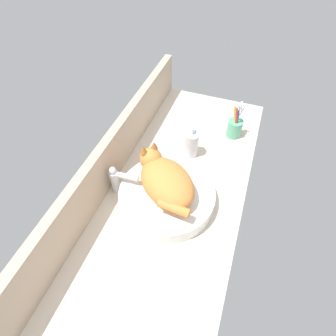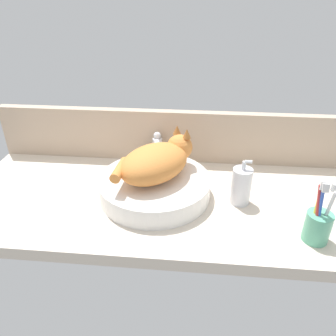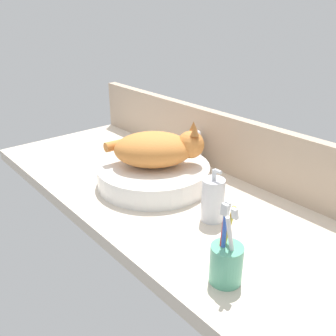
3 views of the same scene
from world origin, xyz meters
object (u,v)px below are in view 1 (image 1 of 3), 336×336
at_px(sink_basin, 167,196).
at_px(soap_dispenser, 191,144).
at_px(faucet, 117,179).
at_px(cat, 165,179).
at_px(toothbrush_cup, 235,127).

xyz_separation_m(sink_basin, soap_dispenser, (0.28, -0.01, 0.03)).
bearing_deg(faucet, sink_basin, -85.51).
distance_m(sink_basin, cat, 0.09).
relative_size(sink_basin, toothbrush_cup, 1.96).
distance_m(faucet, soap_dispenser, 0.36).
distance_m(faucet, toothbrush_cup, 0.61).
relative_size(cat, soap_dispenser, 1.94).
relative_size(soap_dispenser, toothbrush_cup, 0.83).
bearing_deg(cat, toothbrush_cup, -21.91).
bearing_deg(toothbrush_cup, cat, 158.09).
bearing_deg(soap_dispenser, cat, 174.59).
bearing_deg(soap_dispenser, faucet, 143.83).
distance_m(cat, faucet, 0.20).
relative_size(cat, faucet, 2.22).
distance_m(cat, toothbrush_cup, 0.50).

